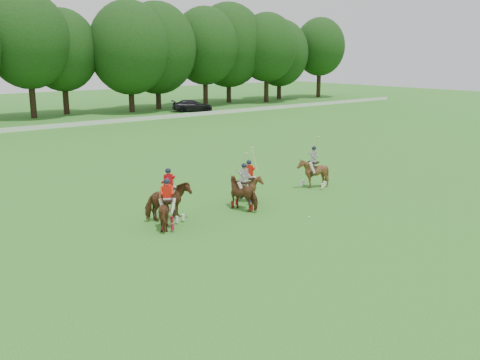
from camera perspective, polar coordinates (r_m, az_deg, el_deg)
ground at (r=21.77m, az=2.97°, el=-6.33°), size 180.00×180.00×0.00m
car_right at (r=69.76m, az=-5.12°, el=7.91°), size 5.60×3.95×1.51m
polo_red_a at (r=23.05m, az=-7.72°, el=-3.28°), size 1.56×1.89×2.19m
polo_red_b at (r=24.07m, az=-7.58°, el=-2.31°), size 2.03×1.86×2.41m
polo_red_c at (r=26.92m, az=0.95°, el=-0.76°), size 1.50×1.59×2.70m
polo_stripe_a at (r=25.60m, az=0.44°, el=-1.38°), size 1.28×1.99×2.81m
polo_stripe_b at (r=29.99m, az=7.80°, el=0.78°), size 1.88×1.96×2.91m
polo_ball at (r=24.63m, az=7.41°, el=-3.96°), size 0.09×0.09×0.09m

